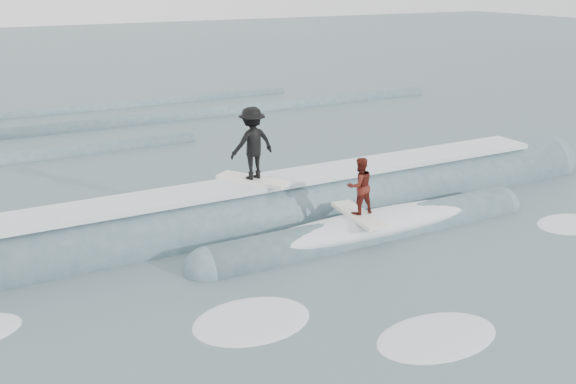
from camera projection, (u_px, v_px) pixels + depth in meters
name	position (u px, v px, depth m)	size (l,w,h in m)	color
ground	(365.00, 286.00, 13.82)	(160.00, 160.00, 0.00)	#3C5257
breaking_wave	(286.00, 220.00, 17.39)	(23.35, 3.89, 2.21)	#3D5D66
surfer_black	(252.00, 145.00, 16.64)	(1.55, 1.98, 2.00)	white
surfer_red	(360.00, 191.00, 15.94)	(0.72, 2.04, 1.55)	white
whitewater	(409.00, 305.00, 13.05)	(16.86, 8.35, 0.10)	silver
far_swells	(106.00, 129.00, 27.92)	(36.89, 8.65, 0.80)	#3D5D66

